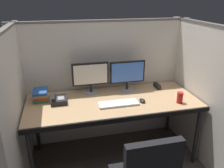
{
  "coord_description": "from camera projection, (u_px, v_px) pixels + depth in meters",
  "views": [
    {
      "loc": [
        -0.55,
        -1.93,
        1.85
      ],
      "look_at": [
        0.0,
        0.35,
        0.92
      ],
      "focal_mm": 36.44,
      "sensor_mm": 36.0,
      "label": 1
    }
  ],
  "objects": [
    {
      "name": "cubicle_partition_rear",
      "position": [
        105.0,
        82.0,
        2.92
      ],
      "size": [
        2.21,
        0.06,
        1.57
      ],
      "color": "beige",
      "rests_on": "ground"
    },
    {
      "name": "book_stack",
      "position": [
        41.0,
        95.0,
        2.53
      ],
      "size": [
        0.16,
        0.22,
        0.12
      ],
      "color": "#26723F",
      "rests_on": "desk"
    },
    {
      "name": "desk",
      "position": [
        113.0,
        105.0,
        2.55
      ],
      "size": [
        1.9,
        0.8,
        0.74
      ],
      "color": "tan",
      "rests_on": "ground"
    },
    {
      "name": "keyboard_main",
      "position": [
        118.0,
        104.0,
        2.44
      ],
      "size": [
        0.43,
        0.15,
        0.02
      ],
      "primitive_type": "cube",
      "color": "silver",
      "rests_on": "desk"
    },
    {
      "name": "desk_phone",
      "position": [
        58.0,
        100.0,
        2.48
      ],
      "size": [
        0.17,
        0.19,
        0.09
      ],
      "color": "black",
      "rests_on": "desk"
    },
    {
      "name": "soda_can",
      "position": [
        180.0,
        98.0,
        2.47
      ],
      "size": [
        0.07,
        0.07,
        0.12
      ],
      "primitive_type": "cylinder",
      "color": "red",
      "rests_on": "desk"
    },
    {
      "name": "computer_mouse",
      "position": [
        142.0,
        101.0,
        2.5
      ],
      "size": [
        0.06,
        0.1,
        0.04
      ],
      "color": "black",
      "rests_on": "desk"
    },
    {
      "name": "cubicle_partition_left",
      "position": [
        17.0,
        111.0,
        2.21
      ],
      "size": [
        0.06,
        1.41,
        1.57
      ],
      "color": "beige",
      "rests_on": "ground"
    },
    {
      "name": "cubicle_partition_right",
      "position": [
        198.0,
        92.0,
        2.65
      ],
      "size": [
        0.06,
        1.41,
        1.57
      ],
      "color": "beige",
      "rests_on": "ground"
    },
    {
      "name": "monitor_right",
      "position": [
        127.0,
        74.0,
        2.74
      ],
      "size": [
        0.43,
        0.17,
        0.37
      ],
      "color": "gray",
      "rests_on": "desk"
    },
    {
      "name": "red_stapler",
      "position": [
        157.0,
        86.0,
        2.88
      ],
      "size": [
        0.04,
        0.15,
        0.06
      ],
      "primitive_type": "cube",
      "color": "black",
      "rests_on": "desk"
    },
    {
      "name": "monitor_left",
      "position": [
        91.0,
        76.0,
        2.66
      ],
      "size": [
        0.43,
        0.17,
        0.37
      ],
      "color": "gray",
      "rests_on": "desk"
    }
  ]
}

